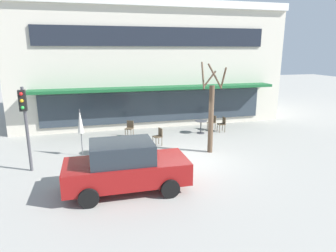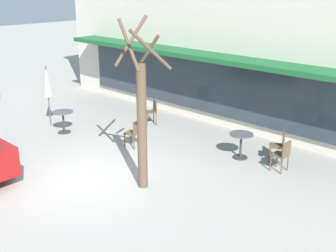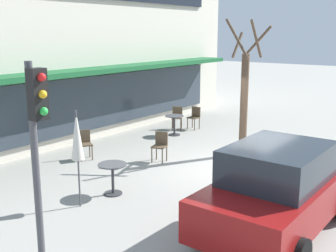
{
  "view_description": "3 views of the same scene",
  "coord_description": "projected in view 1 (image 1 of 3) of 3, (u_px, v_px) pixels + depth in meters",
  "views": [
    {
      "loc": [
        -3.94,
        -11.91,
        4.75
      ],
      "look_at": [
        -0.21,
        2.39,
        0.99
      ],
      "focal_mm": 32.0,
      "sensor_mm": 36.0,
      "label": 1
    },
    {
      "loc": [
        8.54,
        -5.84,
        4.98
      ],
      "look_at": [
        0.25,
        2.93,
        0.81
      ],
      "focal_mm": 45.0,
      "sensor_mm": 36.0,
      "label": 2
    },
    {
      "loc": [
        -10.32,
        -5.17,
        3.83
      ],
      "look_at": [
        -0.47,
        2.29,
        1.06
      ],
      "focal_mm": 45.0,
      "sensor_mm": 36.0,
      "label": 3
    }
  ],
  "objects": [
    {
      "name": "parked_sedan",
      "position": [
        125.0,
        166.0,
        10.25
      ],
      "size": [
        4.2,
        2.02,
        1.76
      ],
      "color": "maroon",
      "rests_on": "ground"
    },
    {
      "name": "building_facade",
      "position": [
        145.0,
        63.0,
        21.7
      ],
      "size": [
        17.2,
        9.1,
        7.65
      ],
      "color": "beige",
      "rests_on": "ground"
    },
    {
      "name": "street_tree",
      "position": [
        211.0,
        114.0,
        13.89
      ],
      "size": [
        1.23,
        1.22,
        4.22
      ],
      "color": "brown",
      "rests_on": "ground"
    },
    {
      "name": "ground_plane",
      "position": [
        186.0,
        160.0,
        13.3
      ],
      "size": [
        80.0,
        80.0,
        0.0
      ],
      "primitive_type": "plane",
      "color": "#9E9B93"
    },
    {
      "name": "cafe_chair_0",
      "position": [
        159.0,
        135.0,
        15.26
      ],
      "size": [
        0.49,
        0.49,
        0.89
      ],
      "color": "brown",
      "rests_on": "ground"
    },
    {
      "name": "cafe_chair_1",
      "position": [
        212.0,
        121.0,
        18.21
      ],
      "size": [
        0.55,
        0.55,
        0.89
      ],
      "color": "brown",
      "rests_on": "ground"
    },
    {
      "name": "cafe_chair_2",
      "position": [
        222.0,
        123.0,
        17.78
      ],
      "size": [
        0.4,
        0.4,
        0.89
      ],
      "color": "brown",
      "rests_on": "ground"
    },
    {
      "name": "cafe_table_streetside",
      "position": [
        201.0,
        125.0,
        17.47
      ],
      "size": [
        0.7,
        0.7,
        0.76
      ],
      "color": "#333338",
      "rests_on": "ground"
    },
    {
      "name": "traffic_light_pole",
      "position": [
        25.0,
        116.0,
        11.5
      ],
      "size": [
        0.26,
        0.44,
        3.4
      ],
      "color": "#47474C",
      "rests_on": "ground"
    },
    {
      "name": "cafe_chair_3",
      "position": [
        130.0,
        127.0,
        16.84
      ],
      "size": [
        0.55,
        0.55,
        0.89
      ],
      "color": "brown",
      "rests_on": "ground"
    },
    {
      "name": "patio_umbrella_green_folded",
      "position": [
        80.0,
        122.0,
        13.44
      ],
      "size": [
        0.28,
        0.28,
        2.2
      ],
      "color": "#4C4C51",
      "rests_on": "ground"
    },
    {
      "name": "cafe_table_near_wall",
      "position": [
        104.0,
        144.0,
        13.88
      ],
      "size": [
        0.7,
        0.7,
        0.76
      ],
      "color": "#333338",
      "rests_on": "ground"
    }
  ]
}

